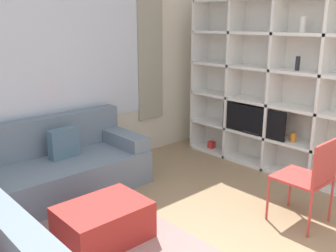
{
  "coord_description": "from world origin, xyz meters",
  "views": [
    {
      "loc": [
        -2.04,
        -0.98,
        1.89
      ],
      "look_at": [
        0.47,
        1.76,
        0.85
      ],
      "focal_mm": 40.0,
      "sensor_mm": 36.0,
      "label": 1
    }
  ],
  "objects_px": {
    "shelving_unit": "(275,88)",
    "ottoman": "(103,223)",
    "folding_chair": "(311,174)",
    "couch_main": "(53,170)"
  },
  "relations": [
    {
      "from": "couch_main",
      "to": "ottoman",
      "type": "bearing_deg",
      "value": -95.24
    },
    {
      "from": "shelving_unit",
      "to": "folding_chair",
      "type": "height_order",
      "value": "shelving_unit"
    },
    {
      "from": "couch_main",
      "to": "folding_chair",
      "type": "bearing_deg",
      "value": -56.37
    },
    {
      "from": "shelving_unit",
      "to": "couch_main",
      "type": "height_order",
      "value": "shelving_unit"
    },
    {
      "from": "ottoman",
      "to": "folding_chair",
      "type": "relative_size",
      "value": 0.88
    },
    {
      "from": "ottoman",
      "to": "folding_chair",
      "type": "xyz_separation_m",
      "value": [
        1.61,
        -1.07,
        0.34
      ]
    },
    {
      "from": "shelving_unit",
      "to": "ottoman",
      "type": "height_order",
      "value": "shelving_unit"
    },
    {
      "from": "shelving_unit",
      "to": "couch_main",
      "type": "xyz_separation_m",
      "value": [
        -2.5,
        1.19,
        -0.79
      ]
    },
    {
      "from": "ottoman",
      "to": "shelving_unit",
      "type": "bearing_deg",
      "value": -0.22
    },
    {
      "from": "ottoman",
      "to": "folding_chair",
      "type": "bearing_deg",
      "value": -33.61
    }
  ]
}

